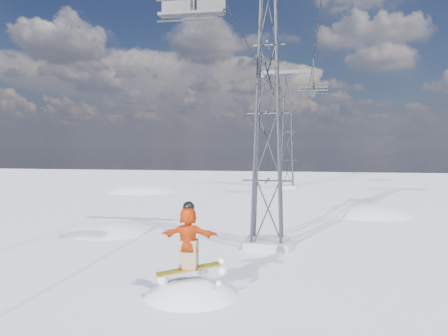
{
  "coord_description": "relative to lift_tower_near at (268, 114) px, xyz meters",
  "views": [
    {
      "loc": [
        2.16,
        -9.88,
        4.2
      ],
      "look_at": [
        -0.54,
        5.35,
        3.39
      ],
      "focal_mm": 35.0,
      "sensor_mm": 36.0,
      "label": 1
    }
  ],
  "objects": [
    {
      "name": "lift_tower_far",
      "position": [
        0.0,
        25.0,
        0.0
      ],
      "size": [
        5.2,
        1.8,
        11.43
      ],
      "color": "#999999",
      "rests_on": "ground"
    },
    {
      "name": "lift_tower_near",
      "position": [
        0.0,
        0.0,
        0.0
      ],
      "size": [
        5.2,
        1.8,
        11.43
      ],
      "color": "#999999",
      "rests_on": "ground"
    },
    {
      "name": "lift_chair_mid",
      "position": [
        2.2,
        16.63,
        3.16
      ],
      "size": [
        2.23,
        0.64,
        2.77
      ],
      "color": "#232326",
      "rests_on": "ground"
    },
    {
      "name": "haul_cables",
      "position": [
        0.0,
        11.5,
        5.38
      ],
      "size": [
        4.46,
        51.0,
        0.06
      ],
      "color": "black",
      "rests_on": "ground"
    },
    {
      "name": "ground",
      "position": [
        -0.8,
        -8.0,
        -5.47
      ],
      "size": [
        120.0,
        120.0,
        0.0
      ],
      "primitive_type": "plane",
      "color": "white",
      "rests_on": "ground"
    },
    {
      "name": "snow_terrain",
      "position": [
        -5.57,
        13.24,
        -15.06
      ],
      "size": [
        39.0,
        37.0,
        22.0
      ],
      "color": "white",
      "rests_on": "ground"
    },
    {
      "name": "lift_chair_near",
      "position": [
        -2.2,
        -3.78,
        3.24
      ],
      "size": [
        2.16,
        0.62,
        2.68
      ],
      "color": "#232326",
      "rests_on": "ground"
    }
  ]
}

